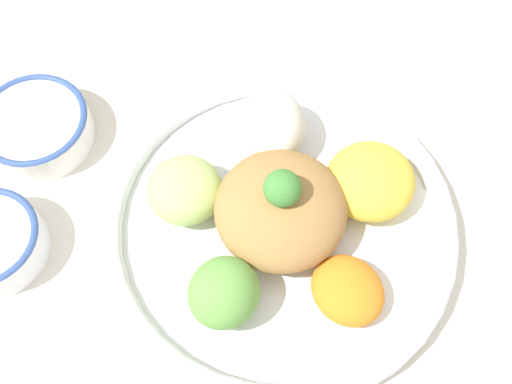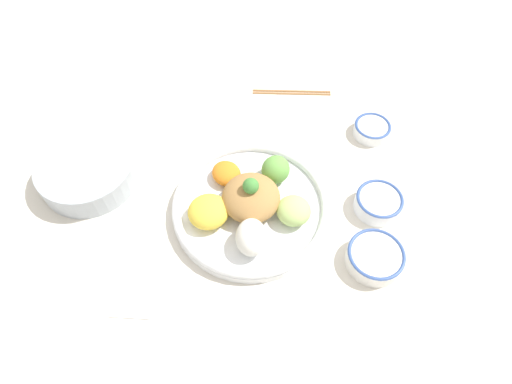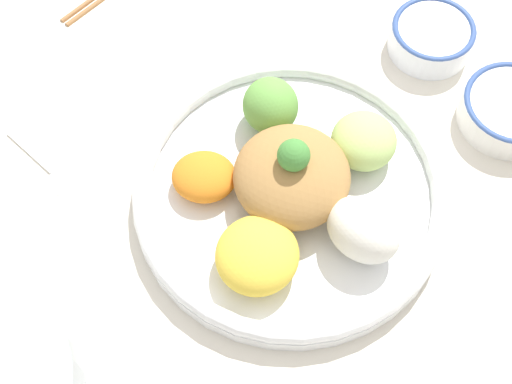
# 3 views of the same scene
# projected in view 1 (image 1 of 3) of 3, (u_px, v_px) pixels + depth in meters

# --- Properties ---
(ground_plane) EXTENTS (2.40, 2.40, 0.00)m
(ground_plane) POSITION_uv_depth(u_px,v_px,m) (297.00, 262.00, 0.60)
(ground_plane) COLOR silver
(salad_platter) EXTENTS (0.35, 0.35, 0.12)m
(salad_platter) POSITION_uv_depth(u_px,v_px,m) (280.00, 218.00, 0.59)
(salad_platter) COLOR white
(salad_platter) RESTS_ON ground_plane
(sauce_bowl_red) EXTENTS (0.12, 0.12, 0.04)m
(sauce_bowl_red) POSITION_uv_depth(u_px,v_px,m) (36.00, 126.00, 0.64)
(sauce_bowl_red) COLOR white
(sauce_bowl_red) RESTS_ON ground_plane
(serving_spoon_main) EXTENTS (0.04, 0.12, 0.01)m
(serving_spoon_main) POSITION_uv_depth(u_px,v_px,m) (432.00, 40.00, 0.72)
(serving_spoon_main) COLOR white
(serving_spoon_main) RESTS_ON ground_plane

